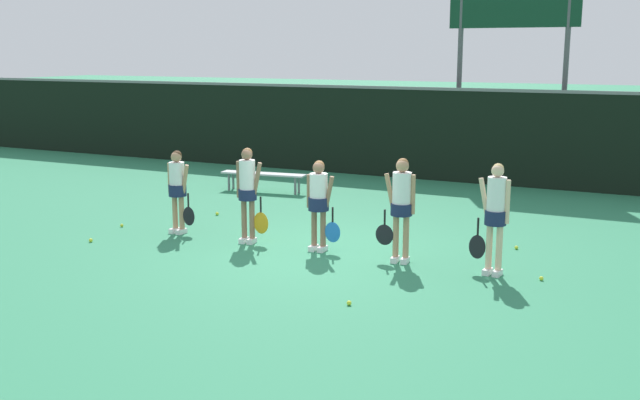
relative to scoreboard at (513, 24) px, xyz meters
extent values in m
plane|color=#2D7F56|center=(-1.30, -9.23, -4.16)|extent=(140.00, 140.00, 0.00)
cube|color=black|center=(-1.30, -1.26, -2.95)|extent=(60.00, 0.06, 2.42)
cube|color=slate|center=(-1.30, -1.26, -1.70)|extent=(60.00, 0.08, 0.08)
cylinder|color=#515156|center=(-1.41, 0.00, -1.49)|extent=(0.14, 0.14, 5.35)
cylinder|color=#515156|center=(1.41, 0.00, -1.49)|extent=(0.14, 0.14, 5.35)
cube|color=#0F3823|center=(0.00, 0.00, 0.54)|extent=(3.45, 0.12, 1.29)
cube|color=#B2B2B7|center=(-5.01, -4.71, -3.71)|extent=(2.21, 0.63, 0.04)
cylinder|color=slate|center=(-4.14, -4.47, -3.95)|extent=(0.06, 0.06, 0.43)
cylinder|color=slate|center=(-4.10, -4.72, -3.95)|extent=(0.06, 0.06, 0.43)
cylinder|color=slate|center=(-5.91, -4.69, -3.95)|extent=(0.06, 0.06, 0.43)
cylinder|color=slate|center=(-5.88, -4.94, -3.95)|extent=(0.06, 0.06, 0.43)
cylinder|color=tan|center=(-4.24, -9.16, -3.78)|extent=(0.10, 0.10, 0.76)
cylinder|color=tan|center=(-4.40, -9.16, -3.78)|extent=(0.10, 0.10, 0.76)
cube|color=white|center=(-4.24, -9.19, -4.12)|extent=(0.12, 0.25, 0.09)
cube|color=white|center=(-4.40, -9.19, -4.12)|extent=(0.12, 0.25, 0.09)
cylinder|color=#192347|center=(-4.32, -9.16, -3.32)|extent=(0.34, 0.34, 0.22)
cylinder|color=white|center=(-4.32, -9.16, -3.09)|extent=(0.30, 0.30, 0.62)
sphere|color=tan|center=(-4.32, -9.16, -2.68)|extent=(0.20, 0.20, 0.20)
sphere|color=#4C331E|center=(-4.32, -9.14, -2.65)|extent=(0.19, 0.19, 0.19)
cylinder|color=tan|center=(-4.13, -9.17, -3.10)|extent=(0.20, 0.09, 0.59)
cylinder|color=tan|center=(-4.50, -9.15, -3.10)|extent=(0.08, 0.08, 0.59)
cylinder|color=black|center=(-4.05, -9.19, -3.48)|extent=(0.03, 0.03, 0.27)
ellipsoid|color=black|center=(-4.05, -9.19, -3.80)|extent=(0.27, 0.03, 0.37)
cylinder|color=#8C664C|center=(-2.64, -9.20, -3.75)|extent=(0.10, 0.10, 0.83)
cylinder|color=#8C664C|center=(-2.80, -9.22, -3.75)|extent=(0.10, 0.10, 0.83)
cube|color=white|center=(-2.64, -9.23, -4.12)|extent=(0.14, 0.25, 0.09)
cube|color=white|center=(-2.80, -9.25, -4.12)|extent=(0.14, 0.25, 0.09)
cylinder|color=#192347|center=(-2.72, -9.21, -3.26)|extent=(0.33, 0.33, 0.20)
cylinder|color=white|center=(-2.72, -9.21, -2.98)|extent=(0.29, 0.29, 0.70)
sphere|color=#8C664C|center=(-2.72, -9.21, -2.53)|extent=(0.20, 0.20, 0.20)
sphere|color=olive|center=(-2.72, -9.19, -2.50)|extent=(0.18, 0.18, 0.18)
cylinder|color=#8C664C|center=(-2.54, -9.19, -2.99)|extent=(0.22, 0.10, 0.67)
cylinder|color=#8C664C|center=(-2.89, -9.23, -2.99)|extent=(0.08, 0.08, 0.67)
cylinder|color=black|center=(-2.45, -9.20, -3.42)|extent=(0.03, 0.03, 0.29)
ellipsoid|color=orange|center=(-2.45, -9.20, -3.77)|extent=(0.30, 0.03, 0.40)
cylinder|color=#8C664C|center=(-1.23, -9.15, -3.78)|extent=(0.10, 0.10, 0.76)
cylinder|color=#8C664C|center=(-1.40, -9.15, -3.78)|extent=(0.10, 0.10, 0.76)
cube|color=white|center=(-1.23, -9.18, -4.12)|extent=(0.11, 0.24, 0.09)
cube|color=white|center=(-1.40, -9.18, -4.12)|extent=(0.11, 0.24, 0.09)
cylinder|color=#192347|center=(-1.32, -9.15, -3.32)|extent=(0.36, 0.36, 0.23)
cylinder|color=white|center=(-1.32, -9.15, -3.09)|extent=(0.32, 0.32, 0.62)
sphere|color=#8C664C|center=(-1.32, -9.15, -2.68)|extent=(0.21, 0.21, 0.21)
sphere|color=olive|center=(-1.32, -9.13, -2.65)|extent=(0.19, 0.19, 0.19)
cylinder|color=#8C664C|center=(-1.12, -9.14, -3.11)|extent=(0.20, 0.08, 0.59)
cylinder|color=#8C664C|center=(-1.50, -9.15, -3.11)|extent=(0.08, 0.08, 0.59)
cylinder|color=black|center=(-1.04, -9.16, -3.48)|extent=(0.03, 0.03, 0.26)
ellipsoid|color=blue|center=(-1.04, -9.16, -3.80)|extent=(0.29, 0.03, 0.36)
cylinder|color=tan|center=(0.32, -9.20, -3.75)|extent=(0.10, 0.10, 0.83)
cylinder|color=tan|center=(0.15, -9.22, -3.75)|extent=(0.10, 0.10, 0.83)
cube|color=white|center=(0.32, -9.23, -4.12)|extent=(0.14, 0.25, 0.09)
cube|color=white|center=(0.15, -9.25, -4.12)|extent=(0.14, 0.25, 0.09)
cylinder|color=#192347|center=(0.23, -9.21, -3.26)|extent=(0.36, 0.36, 0.20)
cylinder|color=white|center=(0.23, -9.21, -2.99)|extent=(0.31, 0.31, 0.69)
sphere|color=tan|center=(0.23, -9.21, -2.54)|extent=(0.21, 0.21, 0.21)
sphere|color=olive|center=(0.23, -9.19, -2.51)|extent=(0.20, 0.20, 0.20)
cylinder|color=tan|center=(0.04, -9.23, -3.00)|extent=(0.22, 0.10, 0.65)
cylinder|color=tan|center=(0.42, -9.19, -3.00)|extent=(0.08, 0.08, 0.65)
cylinder|color=black|center=(-0.04, -9.26, -3.41)|extent=(0.03, 0.03, 0.25)
ellipsoid|color=black|center=(-0.04, -9.26, -3.71)|extent=(0.32, 0.03, 0.35)
cylinder|color=beige|center=(1.87, -9.25, -3.74)|extent=(0.10, 0.10, 0.84)
cylinder|color=beige|center=(1.71, -9.24, -3.74)|extent=(0.10, 0.10, 0.84)
cube|color=white|center=(1.87, -9.28, -4.12)|extent=(0.13, 0.25, 0.09)
cube|color=white|center=(1.71, -9.27, -4.12)|extent=(0.13, 0.25, 0.09)
cylinder|color=#192347|center=(1.79, -9.24, -3.24)|extent=(0.34, 0.34, 0.23)
cylinder|color=white|center=(1.79, -9.24, -2.96)|extent=(0.29, 0.29, 0.72)
sphere|color=beige|center=(1.79, -9.24, -2.50)|extent=(0.19, 0.19, 0.19)
sphere|color=#D8B772|center=(1.79, -9.22, -2.48)|extent=(0.18, 0.18, 0.18)
cylinder|color=beige|center=(1.61, -9.23, -2.97)|extent=(0.22, 0.09, 0.68)
cylinder|color=beige|center=(1.97, -9.26, -2.97)|extent=(0.08, 0.08, 0.68)
cylinder|color=black|center=(1.52, -9.24, -3.41)|extent=(0.03, 0.03, 0.28)
ellipsoid|color=black|center=(1.52, -9.24, -3.74)|extent=(0.27, 0.03, 0.39)
sphere|color=#CCE033|center=(2.54, -9.23, -4.13)|extent=(0.07, 0.07, 0.07)
sphere|color=#CCE033|center=(-5.35, -10.46, -4.13)|extent=(0.07, 0.07, 0.07)
sphere|color=#CCE033|center=(-5.64, -9.26, -4.13)|extent=(0.06, 0.06, 0.06)
sphere|color=#CCE033|center=(-4.53, -7.52, -4.13)|extent=(0.07, 0.07, 0.07)
sphere|color=#CCE033|center=(1.82, -7.55, -4.13)|extent=(0.07, 0.07, 0.07)
sphere|color=#CCE033|center=(0.33, -11.57, -4.13)|extent=(0.07, 0.07, 0.07)
camera|label=1|loc=(4.28, -20.63, -0.68)|focal=42.00mm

